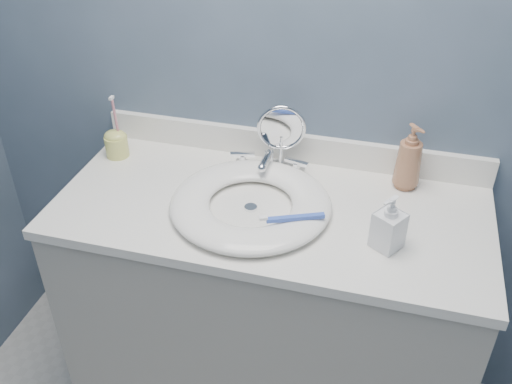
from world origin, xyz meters
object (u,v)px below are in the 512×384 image
(soap_bottle_clear, at_px, (390,222))
(toothbrush_holder, at_px, (116,142))
(soap_bottle_amber, at_px, (409,157))
(makeup_mirror, at_px, (281,135))

(soap_bottle_clear, bearing_deg, toothbrush_holder, -161.98)
(soap_bottle_amber, bearing_deg, toothbrush_holder, 141.82)
(soap_bottle_amber, height_order, soap_bottle_clear, soap_bottle_amber)
(soap_bottle_amber, relative_size, soap_bottle_clear, 1.33)
(toothbrush_holder, bearing_deg, soap_bottle_clear, -15.00)
(makeup_mirror, relative_size, toothbrush_holder, 1.03)
(makeup_mirror, xyz_separation_m, soap_bottle_clear, (0.35, -0.29, -0.04))
(makeup_mirror, relative_size, soap_bottle_amber, 1.08)
(toothbrush_holder, bearing_deg, makeup_mirror, 6.36)
(soap_bottle_clear, bearing_deg, soap_bottle_amber, 116.98)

